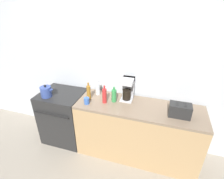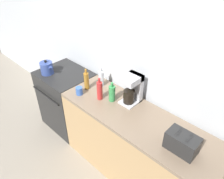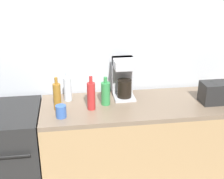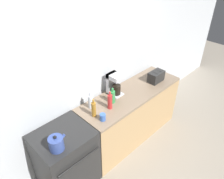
{
  "view_description": "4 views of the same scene",
  "coord_description": "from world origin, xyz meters",
  "px_view_note": "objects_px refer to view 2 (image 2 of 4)",
  "views": [
    {
      "loc": [
        0.92,
        -1.83,
        2.31
      ],
      "look_at": [
        0.22,
        0.39,
        1.09
      ],
      "focal_mm": 28.0,
      "sensor_mm": 36.0,
      "label": 1
    },
    {
      "loc": [
        1.65,
        -1.1,
        2.48
      ],
      "look_at": [
        0.27,
        0.33,
        1.08
      ],
      "focal_mm": 35.0,
      "sensor_mm": 36.0,
      "label": 2
    },
    {
      "loc": [
        -0.02,
        -2.01,
        2.01
      ],
      "look_at": [
        0.33,
        0.4,
        1.03
      ],
      "focal_mm": 50.0,
      "sensor_mm": 36.0,
      "label": 3
    },
    {
      "loc": [
        -1.53,
        -1.48,
        2.87
      ],
      "look_at": [
        0.24,
        0.31,
        1.17
      ],
      "focal_mm": 35.0,
      "sensor_mm": 36.0,
      "label": 4
    }
  ],
  "objects_px": {
    "stove": "(68,99)",
    "toaster": "(182,143)",
    "kettle": "(47,68)",
    "bottle_amber": "(86,81)",
    "bottle_red": "(100,90)",
    "bottle_green": "(112,93)",
    "cup_blue": "(79,91)",
    "bottle_clear": "(101,78)",
    "coffee_maker": "(132,88)"
  },
  "relations": [
    {
      "from": "bottle_amber",
      "to": "bottle_clear",
      "type": "distance_m",
      "value": 0.19
    },
    {
      "from": "kettle",
      "to": "bottle_red",
      "type": "relative_size",
      "value": 0.76
    },
    {
      "from": "stove",
      "to": "toaster",
      "type": "bearing_deg",
      "value": -2.12
    },
    {
      "from": "bottle_green",
      "to": "toaster",
      "type": "bearing_deg",
      "value": -5.75
    },
    {
      "from": "bottle_amber",
      "to": "kettle",
      "type": "bearing_deg",
      "value": -168.39
    },
    {
      "from": "coffee_maker",
      "to": "bottle_green",
      "type": "height_order",
      "value": "coffee_maker"
    },
    {
      "from": "toaster",
      "to": "cup_blue",
      "type": "xyz_separation_m",
      "value": [
        -1.3,
        -0.09,
        -0.04
      ]
    },
    {
      "from": "coffee_maker",
      "to": "bottle_red",
      "type": "distance_m",
      "value": 0.37
    },
    {
      "from": "bottle_green",
      "to": "bottle_red",
      "type": "height_order",
      "value": "bottle_red"
    },
    {
      "from": "toaster",
      "to": "kettle",
      "type": "bearing_deg",
      "value": -177.57
    },
    {
      "from": "stove",
      "to": "kettle",
      "type": "height_order",
      "value": "kettle"
    },
    {
      "from": "toaster",
      "to": "bottle_red",
      "type": "xyz_separation_m",
      "value": [
        -1.06,
        0.02,
        0.03
      ]
    },
    {
      "from": "coffee_maker",
      "to": "bottle_amber",
      "type": "distance_m",
      "value": 0.6
    },
    {
      "from": "bottle_clear",
      "to": "cup_blue",
      "type": "distance_m",
      "value": 0.32
    },
    {
      "from": "stove",
      "to": "cup_blue",
      "type": "distance_m",
      "value": 0.75
    },
    {
      "from": "bottle_clear",
      "to": "bottle_amber",
      "type": "bearing_deg",
      "value": -117.01
    },
    {
      "from": "stove",
      "to": "cup_blue",
      "type": "bearing_deg",
      "value": -16.33
    },
    {
      "from": "toaster",
      "to": "cup_blue",
      "type": "distance_m",
      "value": 1.3
    },
    {
      "from": "bottle_red",
      "to": "cup_blue",
      "type": "height_order",
      "value": "bottle_red"
    },
    {
      "from": "kettle",
      "to": "toaster",
      "type": "distance_m",
      "value": 1.99
    },
    {
      "from": "bottle_green",
      "to": "coffee_maker",
      "type": "bearing_deg",
      "value": 39.3
    },
    {
      "from": "stove",
      "to": "bottle_clear",
      "type": "bearing_deg",
      "value": 14.3
    },
    {
      "from": "stove",
      "to": "bottle_amber",
      "type": "height_order",
      "value": "bottle_amber"
    },
    {
      "from": "stove",
      "to": "toaster",
      "type": "distance_m",
      "value": 1.91
    },
    {
      "from": "stove",
      "to": "coffee_maker",
      "type": "height_order",
      "value": "coffee_maker"
    },
    {
      "from": "stove",
      "to": "bottle_clear",
      "type": "distance_m",
      "value": 0.83
    },
    {
      "from": "kettle",
      "to": "bottle_green",
      "type": "xyz_separation_m",
      "value": [
        1.06,
        0.18,
        0.01
      ]
    },
    {
      "from": "coffee_maker",
      "to": "bottle_amber",
      "type": "relative_size",
      "value": 1.27
    },
    {
      "from": "coffee_maker",
      "to": "bottle_red",
      "type": "height_order",
      "value": "coffee_maker"
    },
    {
      "from": "stove",
      "to": "bottle_green",
      "type": "height_order",
      "value": "bottle_green"
    },
    {
      "from": "kettle",
      "to": "bottle_clear",
      "type": "relative_size",
      "value": 0.83
    },
    {
      "from": "toaster",
      "to": "coffee_maker",
      "type": "distance_m",
      "value": 0.8
    },
    {
      "from": "bottle_red",
      "to": "coffee_maker",
      "type": "bearing_deg",
      "value": 35.79
    },
    {
      "from": "toaster",
      "to": "bottle_clear",
      "type": "relative_size",
      "value": 1.09
    },
    {
      "from": "stove",
      "to": "bottle_red",
      "type": "bearing_deg",
      "value": -3.44
    },
    {
      "from": "stove",
      "to": "bottle_green",
      "type": "xyz_separation_m",
      "value": [
        0.9,
        0.03,
        0.55
      ]
    },
    {
      "from": "toaster",
      "to": "bottle_green",
      "type": "bearing_deg",
      "value": 174.25
    },
    {
      "from": "toaster",
      "to": "bottle_red",
      "type": "relative_size",
      "value": 1.0
    },
    {
      "from": "bottle_green",
      "to": "cup_blue",
      "type": "xyz_separation_m",
      "value": [
        -0.36,
        -0.18,
        -0.05
      ]
    },
    {
      "from": "coffee_maker",
      "to": "bottle_clear",
      "type": "height_order",
      "value": "coffee_maker"
    },
    {
      "from": "toaster",
      "to": "bottle_amber",
      "type": "bearing_deg",
      "value": 177.7
    },
    {
      "from": "bottle_green",
      "to": "cup_blue",
      "type": "bearing_deg",
      "value": -153.28
    },
    {
      "from": "toaster",
      "to": "bottle_amber",
      "type": "relative_size",
      "value": 1.02
    },
    {
      "from": "toaster",
      "to": "bottle_clear",
      "type": "height_order",
      "value": "bottle_clear"
    },
    {
      "from": "bottle_amber",
      "to": "bottle_red",
      "type": "height_order",
      "value": "bottle_red"
    },
    {
      "from": "stove",
      "to": "bottle_green",
      "type": "relative_size",
      "value": 3.84
    },
    {
      "from": "toaster",
      "to": "bottle_amber",
      "type": "distance_m",
      "value": 1.32
    },
    {
      "from": "cup_blue",
      "to": "stove",
      "type": "bearing_deg",
      "value": 163.67
    },
    {
      "from": "toaster",
      "to": "coffee_maker",
      "type": "relative_size",
      "value": 0.8
    },
    {
      "from": "stove",
      "to": "coffee_maker",
      "type": "relative_size",
      "value": 2.66
    }
  ]
}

